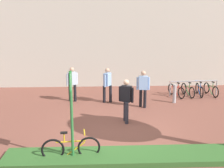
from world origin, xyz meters
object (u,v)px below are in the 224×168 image
bike_at_sign (71,148)px  person_shirt_blue (107,83)px  parking_sign_post (71,104)px  bike_rack_cluster (194,89)px  person_shirt_white (72,82)px  person_casual_tan (143,87)px  person_suited_navy (126,98)px  bollard_steel (175,94)px

bike_at_sign → person_shirt_blue: person_shirt_blue is taller
parking_sign_post → bike_rack_cluster: bearing=49.5°
parking_sign_post → person_shirt_white: parking_sign_post is taller
bike_rack_cluster → person_casual_tan: person_casual_tan is taller
person_suited_navy → bollard_steel: bearing=44.1°
parking_sign_post → person_casual_tan: bearing=60.7°
parking_sign_post → person_shirt_white: size_ratio=1.51×
bike_rack_cluster → person_casual_tan: size_ratio=1.54×
bike_at_sign → person_casual_tan: (2.82, 4.85, 0.63)m
bollard_steel → person_casual_tan: (-1.66, -0.63, 0.53)m
bike_rack_cluster → person_shirt_blue: (-4.66, -1.03, 0.64)m
person_suited_navy → bike_at_sign: bearing=-122.2°
bike_at_sign → person_shirt_blue: bearing=78.1°
parking_sign_post → bike_rack_cluster: (5.80, 6.79, -1.34)m
bollard_steel → person_shirt_blue: person_shirt_blue is taller
person_casual_tan → parking_sign_post: bearing=-119.3°
person_shirt_white → person_suited_navy: 3.88m
person_casual_tan → person_shirt_blue: same height
bollard_steel → person_shirt_white: (-5.01, 0.52, 0.53)m
parking_sign_post → bike_rack_cluster: size_ratio=0.98×
parking_sign_post → bollard_steel: bearing=51.4°
person_suited_navy → parking_sign_post: bearing=-121.0°
parking_sign_post → person_suited_navy: bearing=59.0°
person_shirt_blue → person_suited_navy: (0.65, -2.77, 0.00)m
bike_at_sign → bollard_steel: bearing=50.8°
bike_rack_cluster → person_suited_navy: size_ratio=1.54×
bike_at_sign → person_shirt_white: size_ratio=0.98×
parking_sign_post → bike_rack_cluster: parking_sign_post is taller
person_shirt_white → person_suited_navy: bearing=-52.1°
bollard_steel → parking_sign_post: bearing=-128.6°
bollard_steel → person_shirt_white: bearing=174.1°
parking_sign_post → person_suited_navy: 3.56m
bike_rack_cluster → person_shirt_blue: person_shirt_blue is taller
bike_rack_cluster → person_shirt_blue: bearing=-167.5°
parking_sign_post → bike_at_sign: 1.34m
bollard_steel → bike_rack_cluster: bearing=42.1°
person_shirt_blue → bollard_steel: bearing=-3.8°
bike_at_sign → person_suited_navy: 3.53m
person_shirt_white → bike_at_sign: bearing=-84.9°
person_casual_tan → person_suited_navy: size_ratio=1.00×
bollard_steel → bike_at_sign: bearing=-129.2°
parking_sign_post → person_casual_tan: parking_sign_post is taller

